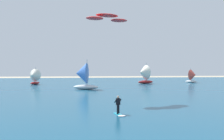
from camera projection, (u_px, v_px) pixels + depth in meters
ocean at (96, 87)px, 54.82m from camera, size 160.00×90.00×0.10m
kitesurfer at (119, 108)px, 23.33m from camera, size 0.95×2.02×1.67m
kite at (107, 18)px, 32.54m from camera, size 5.81×3.66×0.84m
sailboat_mid_left at (34, 76)px, 61.87m from camera, size 3.32×3.72×4.19m
sailboat_anchored_offshore at (193, 76)px, 68.64m from camera, size 3.38×3.48×3.90m
sailboat_near_shore at (144, 74)px, 65.00m from camera, size 4.62×4.13×5.20m
sailboat_outermost at (82, 76)px, 48.99m from camera, size 4.93×4.27×5.60m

